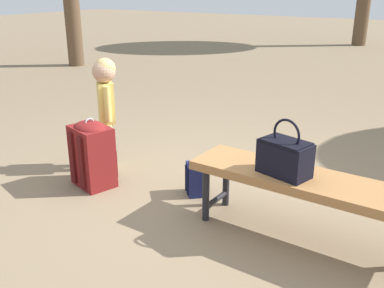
{
  "coord_description": "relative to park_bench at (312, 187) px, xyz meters",
  "views": [
    {
      "loc": [
        -1.57,
        2.67,
        1.59
      ],
      "look_at": [
        0.11,
        0.01,
        0.45
      ],
      "focal_mm": 41.5,
      "sensor_mm": 36.0,
      "label": 1
    }
  ],
  "objects": [
    {
      "name": "ground_plane",
      "position": [
        0.86,
        -0.14,
        -0.39
      ],
      "size": [
        40.0,
        40.0,
        0.0
      ],
      "primitive_type": "plane",
      "color": "#7F6B51",
      "rests_on": "ground"
    },
    {
      "name": "backpack_small",
      "position": [
        0.98,
        -0.2,
        -0.25
      ],
      "size": [
        0.21,
        0.22,
        0.3
      ],
      "color": "#191E4C",
      "rests_on": "ground"
    },
    {
      "name": "handbag",
      "position": [
        0.18,
        0.04,
        0.18
      ],
      "size": [
        0.36,
        0.26,
        0.37
      ],
      "color": "black",
      "rests_on": "park_bench"
    },
    {
      "name": "backpack_large",
      "position": [
        1.79,
        0.1,
        -0.1
      ],
      "size": [
        0.4,
        0.36,
        0.58
      ],
      "color": "maroon",
      "rests_on": "ground"
    },
    {
      "name": "park_bench",
      "position": [
        0.0,
        0.0,
        0.0
      ],
      "size": [
        1.61,
        0.46,
        0.45
      ],
      "color": "#9E6B3D",
      "rests_on": "ground"
    },
    {
      "name": "child_standing",
      "position": [
        1.94,
        -0.26,
        0.27
      ],
      "size": [
        0.22,
        0.2,
        1.0
      ],
      "color": "#CCCC8C",
      "rests_on": "ground"
    }
  ]
}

